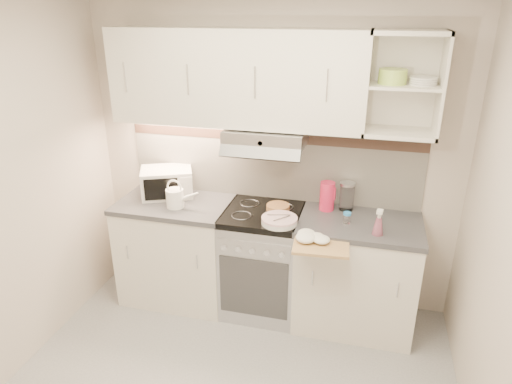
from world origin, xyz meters
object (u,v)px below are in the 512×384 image
watering_can (176,197)px  glass_jar (347,196)px  plate_stack (279,220)px  spray_bottle (378,224)px  electric_range (262,261)px  microwave (167,182)px  pink_pitcher (327,196)px  cutting_board (321,244)px

watering_can → glass_jar: (1.32, 0.29, 0.03)m
plate_stack → spray_bottle: (0.70, 0.00, 0.06)m
electric_range → spray_bottle: size_ratio=4.30×
electric_range → microwave: 1.04m
microwave → pink_pitcher: (1.34, 0.04, -0.00)m
plate_stack → glass_jar: 0.60m
microwave → watering_can: (0.17, -0.21, -0.03)m
spray_bottle → plate_stack: bearing=-170.8°
microwave → watering_can: size_ratio=1.84×
cutting_board → pink_pitcher: bearing=88.5°
microwave → plate_stack: (1.03, -0.30, -0.09)m
microwave → plate_stack: size_ratio=1.89×
microwave → cutting_board: 1.45m
glass_jar → plate_stack: bearing=-140.3°
electric_range → watering_can: bearing=-172.1°
glass_jar → pink_pitcher: bearing=-164.1°
pink_pitcher → spray_bottle: bearing=-33.9°
pink_pitcher → cutting_board: (0.02, -0.52, -0.14)m
electric_range → cutting_board: (0.50, -0.36, 0.42)m
electric_range → cutting_board: electric_range is taller
electric_range → pink_pitcher: size_ratio=3.92×
microwave → cutting_board: microwave is taller
electric_range → cutting_board: size_ratio=2.37×
microwave → plate_stack: bearing=-40.4°
watering_can → pink_pitcher: watering_can is taller
electric_range → pink_pitcher: (0.48, 0.16, 0.56)m
pink_pitcher → glass_jar: bearing=22.2°
microwave → cutting_board: (1.36, -0.48, -0.15)m
pink_pitcher → glass_jar: size_ratio=1.01×
plate_stack → pink_pitcher: (0.31, 0.34, 0.09)m
electric_range → glass_jar: (0.63, 0.20, 0.56)m
electric_range → plate_stack: 0.54m
electric_range → plate_stack: (0.17, -0.18, 0.47)m
watering_can → glass_jar: size_ratio=1.21×
pink_pitcher → cutting_board: 0.54m
glass_jar → cutting_board: (-0.12, -0.56, -0.14)m
electric_range → glass_jar: glass_jar is taller
watering_can → spray_bottle: size_ratio=1.31×
cutting_board → glass_jar: bearing=73.4°
watering_can → cutting_board: bearing=-15.0°
plate_stack → spray_bottle: bearing=0.4°
microwave → cutting_board: bearing=-43.5°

